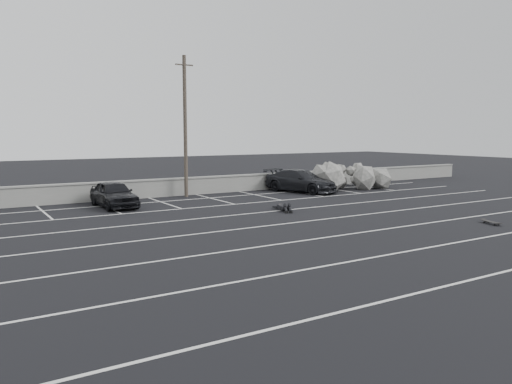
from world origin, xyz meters
TOP-DOWN VIEW (x-y plane):
  - ground at (0.00, 0.00)m, footprint 120.00×120.00m
  - seawall at (0.00, 14.00)m, footprint 50.00×0.45m
  - stall_lines at (-0.08, 4.41)m, footprint 36.00×20.05m
  - car_left at (-4.69, 11.35)m, footprint 1.76×4.01m
  - car_right at (7.28, 11.66)m, footprint 3.37×5.25m
  - utility_pole at (0.07, 13.20)m, footprint 1.08×0.22m
  - trash_bin at (10.56, 13.60)m, footprint 0.72×0.72m
  - riprap_pile at (11.02, 11.43)m, footprint 6.68×4.29m
  - person at (2.09, 6.18)m, footprint 2.26×2.78m
  - skateboard at (7.21, -1.53)m, footprint 0.47×0.93m

SIDE VIEW (x-z plane):
  - ground at x=0.00m, z-range 0.00..0.00m
  - stall_lines at x=-0.08m, z-range 0.00..0.01m
  - skateboard at x=7.21m, z-range 0.03..0.14m
  - person at x=2.09m, z-range 0.00..0.45m
  - trash_bin at x=10.56m, z-range 0.01..1.08m
  - seawall at x=0.00m, z-range 0.02..1.08m
  - riprap_pile at x=11.02m, z-range -0.14..1.47m
  - car_left at x=-4.69m, z-range 0.00..1.34m
  - car_right at x=7.28m, z-range 0.00..1.42m
  - utility_pole at x=0.07m, z-range 0.05..8.18m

